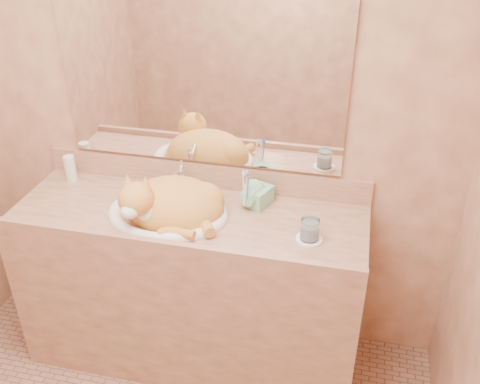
% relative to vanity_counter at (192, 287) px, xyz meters
% --- Properties ---
extents(wall_back, '(2.40, 0.02, 2.50)m').
position_rel_vanity_counter_xyz_m(wall_back, '(0.00, 0.28, 0.82)').
color(wall_back, '#915C42').
rests_on(wall_back, ground).
extents(vanity_counter, '(1.60, 0.55, 0.85)m').
position_rel_vanity_counter_xyz_m(vanity_counter, '(0.00, 0.00, 0.00)').
color(vanity_counter, brown).
rests_on(vanity_counter, floor).
extents(mirror, '(1.30, 0.02, 0.80)m').
position_rel_vanity_counter_xyz_m(mirror, '(0.00, 0.26, 0.97)').
color(mirror, white).
rests_on(mirror, wall_back).
extents(sink_basin, '(0.60, 0.53, 0.17)m').
position_rel_vanity_counter_xyz_m(sink_basin, '(-0.08, -0.02, 0.51)').
color(sink_basin, white).
rests_on(sink_basin, vanity_counter).
extents(faucet, '(0.05, 0.11, 0.15)m').
position_rel_vanity_counter_xyz_m(faucet, '(-0.08, 0.19, 0.50)').
color(faucet, silver).
rests_on(faucet, vanity_counter).
extents(cat, '(0.47, 0.39, 0.24)m').
position_rel_vanity_counter_xyz_m(cat, '(-0.07, -0.04, 0.50)').
color(cat, '#C2792C').
rests_on(cat, sink_basin).
extents(soap_dispenser, '(0.11, 0.11, 0.19)m').
position_rel_vanity_counter_xyz_m(soap_dispenser, '(0.27, 0.10, 0.52)').
color(soap_dispenser, '#7AC39B').
rests_on(soap_dispenser, vanity_counter).
extents(toothbrush_cup, '(0.14, 0.14, 0.11)m').
position_rel_vanity_counter_xyz_m(toothbrush_cup, '(0.25, 0.08, 0.48)').
color(toothbrush_cup, '#7AC39B').
rests_on(toothbrush_cup, vanity_counter).
extents(toothbrushes, '(0.03, 0.03, 0.21)m').
position_rel_vanity_counter_xyz_m(toothbrushes, '(0.25, 0.08, 0.55)').
color(toothbrushes, white).
rests_on(toothbrushes, toothbrush_cup).
extents(saucer, '(0.11, 0.11, 0.01)m').
position_rel_vanity_counter_xyz_m(saucer, '(0.55, -0.08, 0.43)').
color(saucer, white).
rests_on(saucer, vanity_counter).
extents(water_glass, '(0.08, 0.08, 0.09)m').
position_rel_vanity_counter_xyz_m(water_glass, '(0.55, -0.08, 0.48)').
color(water_glass, silver).
rests_on(water_glass, saucer).
extents(lotion_bottle, '(0.05, 0.05, 0.13)m').
position_rel_vanity_counter_xyz_m(lotion_bottle, '(-0.66, 0.17, 0.49)').
color(lotion_bottle, white).
rests_on(lotion_bottle, vanity_counter).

